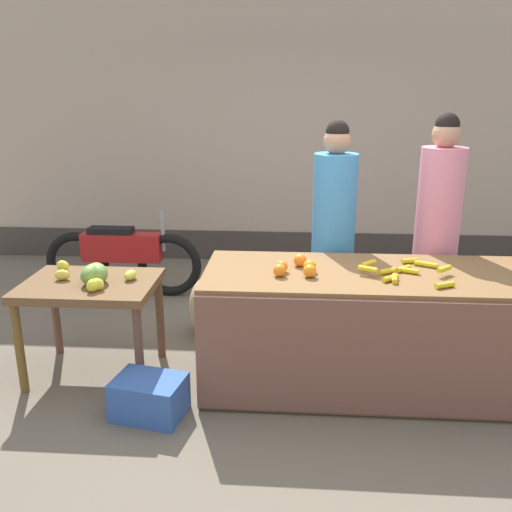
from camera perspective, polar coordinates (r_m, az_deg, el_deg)
ground_plane at (r=4.10m, az=3.22°, el=-12.67°), size 24.00×24.00×0.00m
market_wall_back at (r=6.58m, az=3.89°, el=12.20°), size 7.54×0.23×3.02m
fruit_stall_counter at (r=3.93m, az=11.25°, el=-7.50°), size 2.23×0.90×0.84m
side_table_wooden at (r=4.09m, az=-16.82°, el=-3.89°), size 0.93×0.69×0.72m
banana_bunch_pile at (r=3.79m, az=15.19°, el=-1.48°), size 0.63×0.58×0.07m
orange_pile at (r=3.69m, az=4.30°, el=-1.09°), size 0.29×0.32×0.09m
mango_papaya_pile at (r=4.00m, az=-16.56°, el=-1.86°), size 0.67×0.52×0.14m
vendor_woman_blue_shirt at (r=4.40m, az=8.03°, el=2.15°), size 0.34×0.34×1.81m
vendor_woman_pink_shirt at (r=4.50m, az=18.26°, el=2.17°), size 0.34×0.34×1.86m
parked_motorcycle at (r=5.69m, az=-13.72°, el=-0.08°), size 1.60×0.18×0.88m
produce_crate at (r=3.70m, az=-11.03°, el=-14.21°), size 0.49×0.40×0.26m
produce_sack at (r=4.69m, az=-5.10°, el=-5.23°), size 0.36×0.41×0.51m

